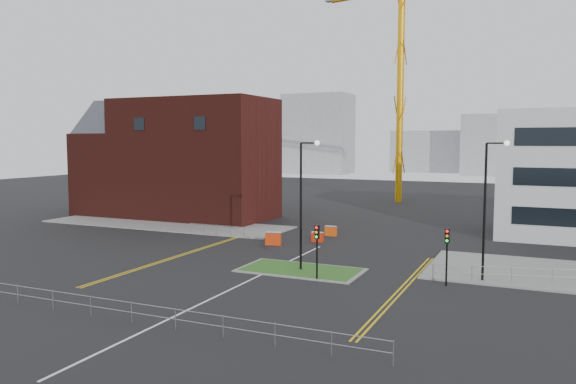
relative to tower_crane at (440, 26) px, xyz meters
The scene contains 23 objects.
ground 59.33m from the tower_crane, 94.04° to the right, with size 200.00×200.00×0.00m, color black.
pavement_left 46.83m from the tower_crane, 126.94° to the right, with size 28.00×8.00×0.12m, color slate.
island_kerb 52.08m from the tower_crane, 92.25° to the right, with size 8.60×4.60×0.08m, color slate.
grass_island 52.07m from the tower_crane, 92.25° to the right, with size 8.00×4.00×0.12m, color #26541C.
brick_building 41.30m from the tower_crane, 136.23° to the right, with size 24.20×10.07×14.24m.
tower_crane is the anchor object (origin of this frame).
streetlamp_island 49.72m from the tower_crane, 91.97° to the right, with size 1.46×0.36×9.18m.
streetlamp_right_near 48.99m from the tower_crane, 76.56° to the right, with size 1.46×0.36×9.18m.
traffic_light_island 52.71m from the tower_crane, 89.75° to the right, with size 0.28×0.33×3.65m.
traffic_light_right 51.56m from the tower_crane, 79.81° to the right, with size 0.28×0.33×3.65m.
railing_front 64.51m from the tower_crane, 93.64° to the right, with size 24.05×0.05×1.10m.
railing_left 45.62m from the tower_crane, 112.54° to the right, with size 6.05×0.05×1.10m.
centre_line 57.53m from the tower_crane, 94.20° to the right, with size 0.15×30.00×0.01m, color silver.
yellow_left_a 51.93m from the tower_crane, 106.34° to the right, with size 0.12×24.00×0.01m, color gold.
yellow_left_b 51.85m from the tower_crane, 105.97° to the right, with size 0.12×24.00×0.01m, color gold.
yellow_right_a 54.13m from the tower_crane, 83.17° to the right, with size 0.12×20.00×0.01m, color gold.
yellow_right_b 54.17m from the tower_crane, 82.81° to the right, with size 0.12×20.00×0.01m, color gold.
skyline_a 80.75m from the tower_crane, 123.42° to the left, with size 18.00×12.00×22.00m, color gray.
skyline_b 78.49m from the tower_crane, 85.35° to the left, with size 24.00×12.00×16.00m, color gray.
skyline_d 89.23m from the tower_crane, 97.77° to the left, with size 30.00×12.00×12.00m, color gray.
barrier_left 39.89m from the tower_crane, 98.77° to the right, with size 1.16×0.41×0.97m.
barrier_mid 45.55m from the tower_crane, 101.70° to the right, with size 1.44×0.76×1.15m.
barrier_right 42.75m from the tower_crane, 97.87° to the right, with size 1.10×0.38×0.92m.
Camera 1 is at (17.13, -27.87, 9.16)m, focal length 35.00 mm.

